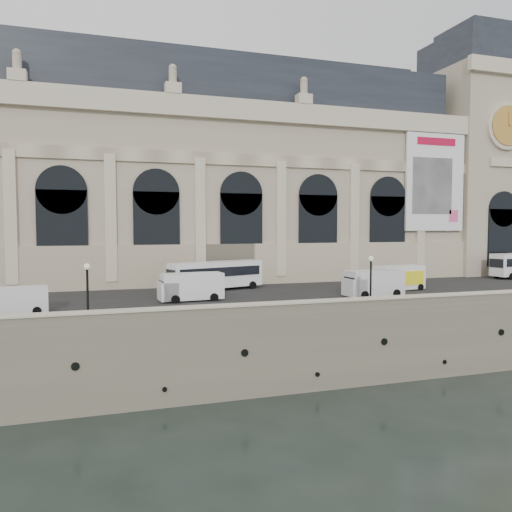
{
  "coord_description": "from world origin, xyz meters",
  "views": [
    {
      "loc": [
        -20.37,
        -35.53,
        13.13
      ],
      "look_at": [
        -2.12,
        22.0,
        9.49
      ],
      "focal_mm": 35.0,
      "sensor_mm": 36.0,
      "label": 1
    }
  ],
  "objects_px": {
    "van_a": "(11,301)",
    "lamp_right": "(371,282)",
    "box_truck": "(397,278)",
    "lamp_left": "(88,295)",
    "bus_left": "(216,275)",
    "van_b": "(188,287)",
    "van_c": "(371,283)"
  },
  "relations": [
    {
      "from": "van_a",
      "to": "lamp_right",
      "type": "height_order",
      "value": "lamp_right"
    },
    {
      "from": "box_truck",
      "to": "lamp_left",
      "type": "xyz_separation_m",
      "value": [
        -31.93,
        -10.01,
        0.84
      ]
    },
    {
      "from": "bus_left",
      "to": "van_b",
      "type": "xyz_separation_m",
      "value": [
        -4.25,
        -6.66,
        -0.44
      ]
    },
    {
      "from": "lamp_left",
      "to": "van_c",
      "type": "bearing_deg",
      "value": 14.14
    },
    {
      "from": "van_b",
      "to": "van_c",
      "type": "xyz_separation_m",
      "value": [
        18.01,
        -2.69,
        0.01
      ]
    },
    {
      "from": "box_truck",
      "to": "lamp_right",
      "type": "xyz_separation_m",
      "value": [
        -8.74,
        -9.34,
        0.87
      ]
    },
    {
      "from": "van_a",
      "to": "lamp_left",
      "type": "distance_m",
      "value": 8.93
    },
    {
      "from": "van_c",
      "to": "lamp_left",
      "type": "relative_size",
      "value": 1.38
    },
    {
      "from": "van_a",
      "to": "lamp_right",
      "type": "bearing_deg",
      "value": -11.44
    },
    {
      "from": "bus_left",
      "to": "van_a",
      "type": "relative_size",
      "value": 2.14
    },
    {
      "from": "box_truck",
      "to": "lamp_left",
      "type": "relative_size",
      "value": 1.59
    },
    {
      "from": "van_b",
      "to": "lamp_right",
      "type": "xyz_separation_m",
      "value": [
        14.36,
        -8.78,
        0.9
      ]
    },
    {
      "from": "van_a",
      "to": "van_c",
      "type": "distance_m",
      "value": 32.79
    },
    {
      "from": "van_c",
      "to": "lamp_right",
      "type": "height_order",
      "value": "lamp_right"
    },
    {
      "from": "van_b",
      "to": "van_c",
      "type": "bearing_deg",
      "value": -8.5
    },
    {
      "from": "bus_left",
      "to": "van_a",
      "type": "xyz_separation_m",
      "value": [
        -19.02,
        -9.55,
        -0.67
      ]
    },
    {
      "from": "lamp_left",
      "to": "lamp_right",
      "type": "bearing_deg",
      "value": 1.66
    },
    {
      "from": "van_b",
      "to": "box_truck",
      "type": "bearing_deg",
      "value": 1.39
    },
    {
      "from": "van_a",
      "to": "lamp_left",
      "type": "bearing_deg",
      "value": -47.82
    },
    {
      "from": "van_b",
      "to": "van_c",
      "type": "height_order",
      "value": "van_c"
    },
    {
      "from": "bus_left",
      "to": "van_c",
      "type": "bearing_deg",
      "value": -34.19
    },
    {
      "from": "van_c",
      "to": "lamp_right",
      "type": "distance_m",
      "value": 7.16
    },
    {
      "from": "lamp_right",
      "to": "box_truck",
      "type": "bearing_deg",
      "value": 46.91
    },
    {
      "from": "van_c",
      "to": "lamp_left",
      "type": "bearing_deg",
      "value": -165.86
    },
    {
      "from": "bus_left",
      "to": "lamp_left",
      "type": "height_order",
      "value": "lamp_left"
    },
    {
      "from": "van_c",
      "to": "bus_left",
      "type": "bearing_deg",
      "value": 145.81
    },
    {
      "from": "van_b",
      "to": "box_truck",
      "type": "distance_m",
      "value": 23.11
    },
    {
      "from": "bus_left",
      "to": "van_c",
      "type": "height_order",
      "value": "bus_left"
    },
    {
      "from": "bus_left",
      "to": "van_b",
      "type": "distance_m",
      "value": 7.91
    },
    {
      "from": "bus_left",
      "to": "van_a",
      "type": "distance_m",
      "value": 21.3
    },
    {
      "from": "lamp_right",
      "to": "bus_left",
      "type": "bearing_deg",
      "value": 123.22
    },
    {
      "from": "lamp_left",
      "to": "van_a",
      "type": "bearing_deg",
      "value": 132.18
    }
  ]
}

